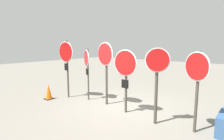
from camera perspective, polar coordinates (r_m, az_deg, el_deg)
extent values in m
plane|color=gray|center=(6.54, 2.03, -12.31)|extent=(40.00, 40.00, 0.00)
cylinder|color=#474238|center=(7.82, -14.29, 0.19)|extent=(0.07, 0.07, 2.48)
cylinder|color=white|center=(7.72, -14.84, 5.73)|extent=(0.87, 0.07, 0.87)
cylinder|color=#AD0F0F|center=(7.71, -14.94, 5.73)|extent=(0.81, 0.07, 0.81)
cube|color=black|center=(7.77, -14.66, 0.98)|extent=(0.24, 0.04, 0.30)
cylinder|color=#474238|center=(7.31, -7.79, -1.49)|extent=(0.06, 0.06, 2.15)
cylinder|color=white|center=(7.22, -8.32, 3.92)|extent=(0.60, 0.34, 0.67)
cylinder|color=red|center=(7.21, -8.46, 3.92)|extent=(0.55, 0.31, 0.61)
cube|color=black|center=(7.28, -8.23, -0.52)|extent=(0.21, 0.13, 0.26)
cylinder|color=#474238|center=(6.68, -1.78, -1.95)|extent=(0.09, 0.09, 2.23)
cylinder|color=white|center=(6.55, -2.27, 5.26)|extent=(0.86, 0.17, 0.87)
cylinder|color=red|center=(6.54, -2.40, 5.26)|extent=(0.80, 0.16, 0.81)
cylinder|color=#474238|center=(5.90, 4.61, -4.16)|extent=(0.08, 0.08, 2.06)
cylinder|color=white|center=(5.74, 4.33, 2.33)|extent=(0.87, 0.05, 0.87)
cylinder|color=red|center=(5.72, 4.23, 2.32)|extent=(0.81, 0.05, 0.81)
cube|color=black|center=(5.85, 4.26, -4.55)|extent=(0.27, 0.03, 0.29)
cylinder|color=#474238|center=(5.17, 14.26, -5.48)|extent=(0.09, 0.09, 2.18)
cylinder|color=white|center=(4.98, 14.60, 3.16)|extent=(0.62, 0.34, 0.69)
cylinder|color=red|center=(4.97, 14.61, 3.14)|extent=(0.57, 0.31, 0.63)
cylinder|color=#474238|center=(5.02, 25.98, -6.69)|extent=(0.08, 0.08, 2.14)
cylinder|color=white|center=(4.86, 26.00, 1.04)|extent=(0.68, 0.36, 0.75)
cylinder|color=red|center=(4.84, 25.86, 1.03)|extent=(0.62, 0.34, 0.69)
cube|color=black|center=(8.05, -19.90, -8.80)|extent=(0.34, 0.34, 0.02)
cone|color=orange|center=(7.96, -20.01, -6.59)|extent=(0.28, 0.28, 0.62)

